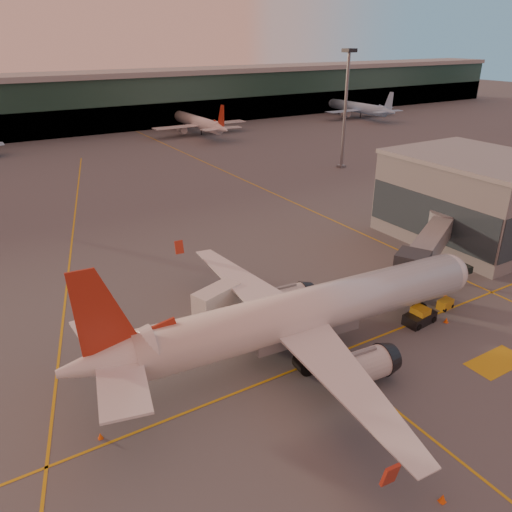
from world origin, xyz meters
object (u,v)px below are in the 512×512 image
pushback_tug (420,317)px  main_airplane (300,315)px  catering_truck (217,303)px  gpu_cart (445,304)px

pushback_tug → main_airplane: bearing=165.5°
catering_truck → gpu_cart: bearing=-43.5°
catering_truck → pushback_tug: (18.32, -11.46, -1.55)m
main_airplane → gpu_cart: bearing=-0.3°
gpu_cart → catering_truck: bearing=146.8°
catering_truck → pushback_tug: bearing=-50.5°
main_airplane → catering_truck: main_airplane is taller
gpu_cart → pushback_tug: 4.92m
gpu_cart → pushback_tug: bearing=179.4°
main_airplane → catering_truck: 10.18m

